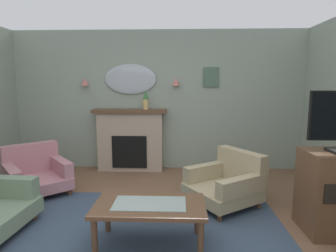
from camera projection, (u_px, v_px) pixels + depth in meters
name	position (u px, v px, depth m)	size (l,w,h in m)	color
wall_back	(158.00, 101.00, 5.35)	(6.44, 0.10, 2.61)	#93A393
patterned_rug	(141.00, 237.00, 2.97)	(3.20, 2.40, 0.01)	#38475B
fireplace	(130.00, 140.00, 5.26)	(1.36, 0.36, 1.16)	tan
mantel_vase_left	(146.00, 100.00, 5.11)	(0.10, 0.10, 0.34)	tan
wall_mirror	(131.00, 79.00, 5.23)	(0.96, 0.06, 0.56)	#B2BCC6
wall_sconce_left	(85.00, 82.00, 5.22)	(0.14, 0.14, 0.14)	#D17066
wall_sconce_right	(176.00, 82.00, 5.16)	(0.14, 0.14, 0.14)	#D17066
framed_picture	(211.00, 77.00, 5.18)	(0.28, 0.03, 0.36)	#4C6B56
coffee_table	(150.00, 209.00, 2.78)	(1.10, 0.60, 0.45)	brown
armchair_by_coffee_table	(227.00, 182.00, 3.79)	(1.13, 1.12, 0.71)	tan
armchair_beside_couch	(36.00, 173.00, 4.18)	(1.14, 1.14, 0.71)	#B77A84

